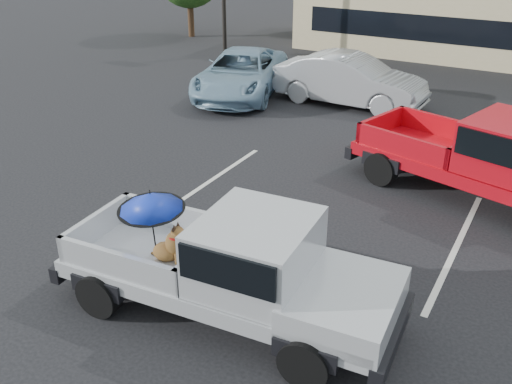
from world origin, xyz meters
The scene contains 7 objects.
ground centered at (0.00, 0.00, 0.00)m, with size 90.00×90.00×0.00m, color black.
stripe_left centered at (-3.00, 2.00, 0.00)m, with size 0.12×5.00×0.01m, color silver.
stripe_right centered at (3.00, 2.00, 0.00)m, with size 0.12×5.00×0.01m, color silver.
silver_pickup centered at (0.41, -1.98, 1.05)m, with size 5.81×2.41×2.06m.
red_pickup centered at (3.30, 4.39, 1.10)m, with size 6.47×3.71×2.02m.
silver_sedan centered at (-2.30, 9.82, 0.85)m, with size 1.79×5.15×1.70m, color #ACAFB3.
blue_suv centered at (-6.16, 9.01, 0.78)m, with size 2.58×5.60×1.56m, color #7DA3BB.
Camera 1 is at (4.28, -8.41, 6.01)m, focal length 40.00 mm.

